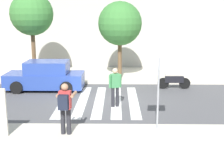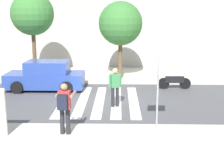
# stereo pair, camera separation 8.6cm
# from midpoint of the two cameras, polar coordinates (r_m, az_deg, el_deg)

# --- Properties ---
(ground_plane) EXTENTS (120.00, 120.00, 0.00)m
(ground_plane) POSITION_cam_midpoint_polar(r_m,az_deg,el_deg) (14.52, -2.19, -4.05)
(ground_plane) COLOR #4C4C4F
(sidewalk_far) EXTENTS (60.00, 4.80, 0.14)m
(sidewalk_far) POSITION_cam_midpoint_polar(r_m,az_deg,el_deg) (20.32, -1.17, 1.00)
(sidewalk_far) COLOR beige
(sidewalk_far) RESTS_ON ground
(building_facade_far) EXTENTS (56.00, 4.00, 6.02)m
(building_facade_far) POSITION_cam_midpoint_polar(r_m,az_deg,el_deg) (24.33, -0.76, 9.90)
(building_facade_far) COLOR #ADA89E
(building_facade_far) RESTS_ON ground
(crosswalk_stripe_0) EXTENTS (0.44, 5.20, 0.01)m
(crosswalk_stripe_0) POSITION_cam_midpoint_polar(r_m,az_deg,el_deg) (14.89, -8.31, -3.74)
(crosswalk_stripe_0) COLOR silver
(crosswalk_stripe_0) RESTS_ON ground
(crosswalk_stripe_1) EXTENTS (0.44, 5.20, 0.01)m
(crosswalk_stripe_1) POSITION_cam_midpoint_polar(r_m,az_deg,el_deg) (14.78, -5.24, -3.78)
(crosswalk_stripe_1) COLOR silver
(crosswalk_stripe_1) RESTS_ON ground
(crosswalk_stripe_2) EXTENTS (0.44, 5.20, 0.01)m
(crosswalk_stripe_2) POSITION_cam_midpoint_polar(r_m,az_deg,el_deg) (14.71, -2.14, -3.82)
(crosswalk_stripe_2) COLOR silver
(crosswalk_stripe_2) RESTS_ON ground
(crosswalk_stripe_3) EXTENTS (0.44, 5.20, 0.01)m
(crosswalk_stripe_3) POSITION_cam_midpoint_polar(r_m,az_deg,el_deg) (14.69, 0.98, -3.84)
(crosswalk_stripe_3) COLOR silver
(crosswalk_stripe_3) RESTS_ON ground
(crosswalk_stripe_4) EXTENTS (0.44, 5.20, 0.01)m
(crosswalk_stripe_4) POSITION_cam_midpoint_polar(r_m,az_deg,el_deg) (14.71, 4.11, -3.85)
(crosswalk_stripe_4) COLOR silver
(crosswalk_stripe_4) RESTS_ON ground
(stop_sign) EXTENTS (0.76, 0.08, 2.83)m
(stop_sign) POSITION_cam_midpoint_polar(r_m,az_deg,el_deg) (10.60, 8.69, 1.82)
(stop_sign) COLOR gray
(stop_sign) RESTS_ON sidewalk_near
(photographer_with_backpack) EXTENTS (0.63, 0.88, 1.72)m
(photographer_with_backpack) POSITION_cam_midpoint_polar(r_m,az_deg,el_deg) (10.30, -8.48, -4.44)
(photographer_with_backpack) COLOR #232328
(photographer_with_backpack) RESTS_ON sidewalk_near
(pedestrian_crossing) EXTENTS (0.55, 0.35, 1.72)m
(pedestrian_crossing) POSITION_cam_midpoint_polar(r_m,az_deg,el_deg) (13.60, 0.75, -0.95)
(pedestrian_crossing) COLOR #232328
(pedestrian_crossing) RESTS_ON ground
(parked_car_blue) EXTENTS (4.10, 1.92, 1.55)m
(parked_car_blue) POSITION_cam_midpoint_polar(r_m,az_deg,el_deg) (16.99, -11.84, 0.67)
(parked_car_blue) COLOR #284293
(parked_car_blue) RESTS_ON ground
(motorcycle) EXTENTS (1.76, 0.60, 0.87)m
(motorcycle) POSITION_cam_midpoint_polar(r_m,az_deg,el_deg) (17.18, 11.48, -0.25)
(motorcycle) COLOR black
(motorcycle) RESTS_ON ground
(street_tree_west) EXTENTS (2.50, 2.50, 5.08)m
(street_tree_west) POSITION_cam_midpoint_polar(r_m,az_deg,el_deg) (19.04, -14.24, 11.57)
(street_tree_west) COLOR brown
(street_tree_west) RESTS_ON sidewalk_far
(street_tree_center) EXTENTS (2.57, 2.57, 4.56)m
(street_tree_center) POSITION_cam_midpoint_polar(r_m,az_deg,el_deg) (18.53, 1.70, 10.25)
(street_tree_center) COLOR brown
(street_tree_center) RESTS_ON sidewalk_far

